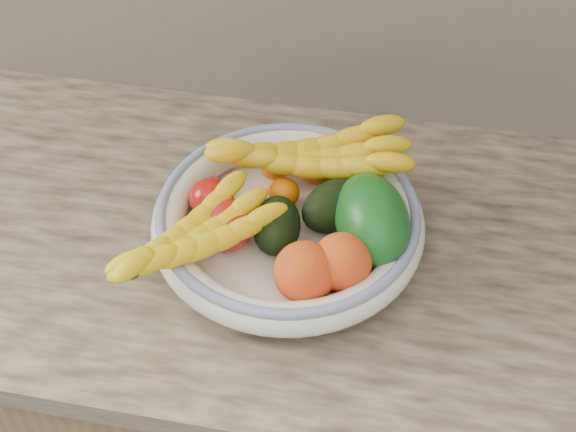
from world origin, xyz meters
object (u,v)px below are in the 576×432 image
Objects in this scene: green_mango at (372,220)px; banana_bunch_front at (194,241)px; fruit_bowl at (288,221)px; banana_bunch_back at (308,161)px.

green_mango is 0.56× the size of banana_bunch_front.
banana_bunch_back is (0.01, 0.09, 0.04)m from fruit_bowl.
banana_bunch_back is at bearing 81.66° from fruit_bowl.
green_mango is 0.25m from banana_bunch_front.
green_mango reaches higher than fruit_bowl.
banana_bunch_front is (-0.12, -0.18, -0.01)m from banana_bunch_back.
banana_bunch_front is (-0.23, -0.09, 0.01)m from green_mango.
banana_bunch_back is 1.14× the size of banana_bunch_front.
banana_bunch_front is at bearing 177.63° from green_mango.
banana_bunch_back is at bearing 115.88° from green_mango.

